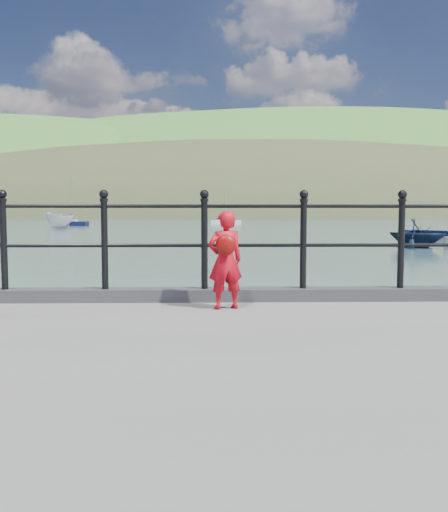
{
  "coord_description": "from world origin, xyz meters",
  "views": [
    {
      "loc": [
        0.66,
        -6.68,
        2.07
      ],
      "look_at": [
        0.84,
        -0.2,
        1.55
      ],
      "focal_mm": 38.0,
      "sensor_mm": 36.0,
      "label": 1
    }
  ],
  "objects_px": {
    "railing": "(155,233)",
    "launch_navy": "(417,233)",
    "child": "(225,259)",
    "launch_blue": "(426,232)",
    "sailboat_left": "(71,224)",
    "sailboat_deep": "(226,222)",
    "launch_white": "(59,221)"
  },
  "relations": [
    {
      "from": "child",
      "to": "railing",
      "type": "bearing_deg",
      "value": -50.64
    },
    {
      "from": "railing",
      "to": "launch_navy",
      "type": "relative_size",
      "value": 5.59
    },
    {
      "from": "railing",
      "to": "sailboat_left",
      "type": "xyz_separation_m",
      "value": [
        -20.24,
        76.11,
        -1.48
      ]
    },
    {
      "from": "sailboat_deep",
      "to": "launch_blue",
      "type": "bearing_deg",
      "value": -63.25
    },
    {
      "from": "sailboat_left",
      "to": "launch_blue",
      "type": "bearing_deg",
      "value": -33.86
    },
    {
      "from": "child",
      "to": "launch_blue",
      "type": "bearing_deg",
      "value": -131.44
    },
    {
      "from": "railing",
      "to": "launch_white",
      "type": "relative_size",
      "value": 3.36
    },
    {
      "from": "launch_navy",
      "to": "sailboat_left",
      "type": "bearing_deg",
      "value": 74.54
    },
    {
      "from": "launch_navy",
      "to": "launch_blue",
      "type": "bearing_deg",
      "value": 17.73
    },
    {
      "from": "child",
      "to": "sailboat_deep",
      "type": "distance_m",
      "value": 88.93
    },
    {
      "from": "child",
      "to": "launch_navy",
      "type": "relative_size",
      "value": 0.34
    },
    {
      "from": "launch_blue",
      "to": "sailboat_left",
      "type": "distance_m",
      "value": 54.89
    },
    {
      "from": "sailboat_deep",
      "to": "launch_white",
      "type": "bearing_deg",
      "value": -115.41
    },
    {
      "from": "launch_white",
      "to": "launch_blue",
      "type": "bearing_deg",
      "value": -16.85
    },
    {
      "from": "launch_white",
      "to": "sailboat_deep",
      "type": "bearing_deg",
      "value": 69.09
    },
    {
      "from": "railing",
      "to": "sailboat_deep",
      "type": "relative_size",
      "value": 2.34
    },
    {
      "from": "railing",
      "to": "launch_white",
      "type": "height_order",
      "value": "railing"
    },
    {
      "from": "railing",
      "to": "launch_navy",
      "type": "xyz_separation_m",
      "value": [
        12.72,
        24.59,
        -0.97
      ]
    },
    {
      "from": "child",
      "to": "launch_white",
      "type": "distance_m",
      "value": 62.78
    },
    {
      "from": "sailboat_deep",
      "to": "sailboat_left",
      "type": "distance_m",
      "value": 26.79
    },
    {
      "from": "launch_white",
      "to": "sailboat_left",
      "type": "height_order",
      "value": "sailboat_left"
    },
    {
      "from": "launch_blue",
      "to": "launch_navy",
      "type": "relative_size",
      "value": 1.43
    },
    {
      "from": "railing",
      "to": "launch_navy",
      "type": "distance_m",
      "value": 27.7
    },
    {
      "from": "launch_white",
      "to": "launch_navy",
      "type": "height_order",
      "value": "launch_white"
    },
    {
      "from": "launch_navy",
      "to": "sailboat_deep",
      "type": "xyz_separation_m",
      "value": [
        -9.1,
        63.72,
        -0.51
      ]
    },
    {
      "from": "railing",
      "to": "sailboat_left",
      "type": "distance_m",
      "value": 78.77
    },
    {
      "from": "sailboat_deep",
      "to": "sailboat_left",
      "type": "relative_size",
      "value": 1.05
    },
    {
      "from": "sailboat_deep",
      "to": "launch_navy",
      "type": "bearing_deg",
      "value": -71.13
    },
    {
      "from": "railing",
      "to": "launch_navy",
      "type": "height_order",
      "value": "railing"
    },
    {
      "from": "sailboat_left",
      "to": "launch_navy",
      "type": "bearing_deg",
      "value": -45.89
    },
    {
      "from": "railing",
      "to": "launch_blue",
      "type": "height_order",
      "value": "railing"
    },
    {
      "from": "launch_navy",
      "to": "sailboat_left",
      "type": "distance_m",
      "value": 61.17
    }
  ]
}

